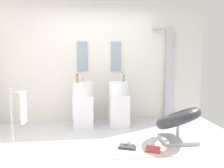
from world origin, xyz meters
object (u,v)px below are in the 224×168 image
object	(u,v)px
magazine_red	(153,149)
magazine_navy	(130,148)
shower_column	(168,72)
soap_bottle_amber	(77,79)
pedestal_sink_right	(119,104)
lounge_chair	(178,121)
soap_bottle_green	(124,78)
soap_bottle_clear	(122,77)
towel_rack	(21,109)
pedestal_sink_left	(83,105)
magazine_charcoal	(127,147)
coffee_mug	(129,143)
soap_bottle_grey	(78,78)

from	to	relation	value
magazine_red	magazine_navy	world-z (taller)	magazine_red
shower_column	soap_bottle_amber	xyz separation A→B (m)	(-2.04, -0.46, -0.09)
magazine_navy	soap_bottle_amber	xyz separation A→B (m)	(-0.83, 1.15, 0.97)
pedestal_sink_right	soap_bottle_amber	size ratio (longest dim) A/B	6.21
shower_column	lounge_chair	size ratio (longest dim) A/B	1.85
pedestal_sink_right	soap_bottle_green	size ratio (longest dim) A/B	6.81
soap_bottle_amber	soap_bottle_clear	world-z (taller)	soap_bottle_clear
towel_rack	soap_bottle_clear	xyz separation A→B (m)	(1.77, 1.04, 0.38)
pedestal_sink_right	magazine_navy	size ratio (longest dim) A/B	5.04
shower_column	soap_bottle_green	distance (m)	1.15
pedestal_sink_left	magazine_charcoal	world-z (taller)	pedestal_sink_left
pedestal_sink_right	lounge_chair	world-z (taller)	pedestal_sink_right
pedestal_sink_left	pedestal_sink_right	size ratio (longest dim) A/B	1.00
pedestal_sink_right	magazine_charcoal	distance (m)	1.27
pedestal_sink_left	magazine_navy	xyz separation A→B (m)	(0.72, -1.22, -0.44)
coffee_mug	soap_bottle_green	size ratio (longest dim) A/B	0.59
magazine_navy	coffee_mug	size ratio (longest dim) A/B	2.28
shower_column	towel_rack	distance (m)	3.19
lounge_chair	pedestal_sink_left	bearing A→B (deg)	148.25
soap_bottle_amber	pedestal_sink_left	bearing A→B (deg)	32.07
magazine_navy	soap_bottle_clear	xyz separation A→B (m)	(0.10, 1.32, 0.98)
shower_column	magazine_charcoal	bearing A→B (deg)	-128.21
pedestal_sink_left	soap_bottle_grey	bearing A→B (deg)	142.28
magazine_red	coffee_mug	bearing A→B (deg)	170.41
pedestal_sink_right	pedestal_sink_left	bearing A→B (deg)	180.00
magazine_red	coffee_mug	xyz separation A→B (m)	(-0.33, 0.21, 0.03)
lounge_chair	soap_bottle_amber	size ratio (longest dim) A/B	6.75
magazine_red	magazine_charcoal	bearing A→B (deg)	-178.78
towel_rack	soap_bottle_green	world-z (taller)	soap_bottle_green
pedestal_sink_right	soap_bottle_grey	world-z (taller)	soap_bottle_grey
towel_rack	magazine_navy	world-z (taller)	towel_rack
towel_rack	magazine_navy	bearing A→B (deg)	-9.75
shower_column	soap_bottle_green	xyz separation A→B (m)	(-1.08, -0.37, -0.10)
lounge_chair	towel_rack	distance (m)	2.57
soap_bottle_grey	soap_bottle_green	bearing A→B (deg)	-3.97
pedestal_sink_left	lounge_chair	distance (m)	1.88
towel_rack	soap_bottle_green	xyz separation A→B (m)	(1.79, 0.94, 0.36)
soap_bottle_amber	coffee_mug	bearing A→B (deg)	-51.62
pedestal_sink_right	soap_bottle_green	bearing A→B (deg)	6.50
pedestal_sink_right	magazine_navy	bearing A→B (deg)	-90.77
pedestal_sink_left	soap_bottle_clear	bearing A→B (deg)	7.45
pedestal_sink_right	magazine_navy	xyz separation A→B (m)	(-0.02, -1.22, -0.44)
soap_bottle_amber	magazine_navy	bearing A→B (deg)	-54.00
lounge_chair	magazine_charcoal	bearing A→B (deg)	-167.57
pedestal_sink_right	magazine_navy	world-z (taller)	pedestal_sink_right
magazine_charcoal	magazine_navy	xyz separation A→B (m)	(0.04, -0.03, -0.01)
pedestal_sink_right	soap_bottle_green	distance (m)	0.53
soap_bottle_grey	pedestal_sink_left	bearing A→B (deg)	-37.72
soap_bottle_grey	lounge_chair	bearing A→B (deg)	-32.12
lounge_chair	towel_rack	world-z (taller)	towel_rack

